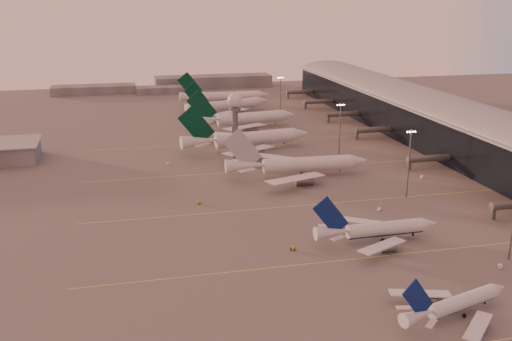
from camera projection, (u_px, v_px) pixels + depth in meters
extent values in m
plane|color=#5D5A5A|center=(309.00, 282.00, 153.03)|extent=(700.00, 700.00, 0.00)
cube|color=#F0E154|center=(496.00, 341.00, 127.04)|extent=(180.00, 0.25, 0.02)
cube|color=#F0E154|center=(399.00, 254.00, 169.00)|extent=(180.00, 0.25, 0.02)
cube|color=#F0E154|center=(341.00, 202.00, 210.96)|extent=(180.00, 0.25, 0.02)
cube|color=#F0E154|center=(303.00, 167.00, 252.92)|extent=(180.00, 0.25, 0.02)
cube|color=#F0E154|center=(272.00, 140.00, 299.54)|extent=(180.00, 0.25, 0.02)
cube|color=black|center=(457.00, 132.00, 276.96)|extent=(36.00, 360.00, 18.00)
cylinder|color=gray|center=(459.00, 113.00, 274.39)|extent=(10.08, 360.00, 10.08)
cube|color=gray|center=(459.00, 112.00, 274.33)|extent=(40.00, 362.00, 0.80)
cube|color=#54565B|center=(493.00, 213.00, 194.46)|extent=(1.20, 1.20, 4.40)
cylinder|color=#54565B|center=(432.00, 158.00, 250.10)|extent=(22.00, 2.80, 2.80)
cube|color=#54565B|center=(409.00, 165.00, 248.54)|extent=(1.20, 1.20, 4.40)
cylinder|color=#54565B|center=(376.00, 130.00, 302.32)|extent=(22.00, 2.80, 2.80)
cube|color=#54565B|center=(357.00, 135.00, 300.76)|extent=(1.20, 1.20, 4.40)
cylinder|color=#54565B|center=(345.00, 114.00, 341.48)|extent=(22.00, 2.80, 2.80)
cube|color=#54565B|center=(328.00, 119.00, 339.92)|extent=(1.20, 1.20, 4.40)
cylinder|color=#54565B|center=(321.00, 101.00, 380.65)|extent=(22.00, 2.80, 2.80)
cube|color=#54565B|center=(306.00, 106.00, 379.09)|extent=(1.20, 1.20, 4.40)
cylinder|color=#54565B|center=(302.00, 92.00, 417.94)|extent=(22.00, 2.80, 2.80)
cube|color=#54565B|center=(288.00, 95.00, 416.38)|extent=(1.20, 1.20, 4.40)
cylinder|color=#54565B|center=(235.00, 135.00, 262.89)|extent=(2.60, 2.60, 22.00)
cylinder|color=#54565B|center=(235.00, 109.00, 259.61)|extent=(5.20, 5.20, 1.20)
sphere|color=silver|center=(235.00, 100.00, 258.50)|extent=(6.40, 6.40, 6.40)
cylinder|color=#54565B|center=(235.00, 91.00, 257.44)|extent=(0.16, 0.16, 2.00)
cylinder|color=#54565B|center=(409.00, 164.00, 212.93)|extent=(0.56, 0.56, 25.00)
cube|color=#54565B|center=(411.00, 131.00, 209.51)|extent=(3.60, 0.25, 0.25)
sphere|color=#FFEABF|center=(407.00, 132.00, 209.29)|extent=(0.56, 0.56, 0.56)
sphere|color=#FFEABF|center=(410.00, 132.00, 209.51)|extent=(0.56, 0.56, 0.56)
sphere|color=#FFEABF|center=(413.00, 132.00, 209.73)|extent=(0.56, 0.56, 0.56)
sphere|color=#FFEABF|center=(415.00, 132.00, 209.95)|extent=(0.56, 0.56, 0.56)
cylinder|color=#54565B|center=(340.00, 131.00, 263.11)|extent=(0.56, 0.56, 25.00)
cube|color=#54565B|center=(341.00, 104.00, 259.68)|extent=(3.60, 0.25, 0.25)
sphere|color=#FFEABF|center=(338.00, 105.00, 259.47)|extent=(0.56, 0.56, 0.56)
sphere|color=#FFEABF|center=(340.00, 105.00, 259.69)|extent=(0.56, 0.56, 0.56)
sphere|color=#FFEABF|center=(342.00, 105.00, 259.91)|extent=(0.56, 0.56, 0.56)
sphere|color=#FFEABF|center=(344.00, 105.00, 260.13)|extent=(0.56, 0.56, 0.56)
cylinder|color=#54565B|center=(280.00, 98.00, 346.59)|extent=(0.56, 0.56, 25.00)
cube|color=#54565B|center=(281.00, 77.00, 343.16)|extent=(3.60, 0.25, 0.25)
sphere|color=#FFEABF|center=(278.00, 78.00, 342.94)|extent=(0.56, 0.56, 0.56)
sphere|color=#FFEABF|center=(280.00, 78.00, 343.16)|extent=(0.56, 0.56, 0.56)
sphere|color=#FFEABF|center=(281.00, 78.00, 343.39)|extent=(0.56, 0.56, 0.56)
sphere|color=#FFEABF|center=(283.00, 78.00, 343.61)|extent=(0.56, 0.56, 0.56)
cube|color=slate|center=(94.00, 89.00, 437.26)|extent=(60.00, 18.00, 6.00)
cube|color=slate|center=(213.00, 81.00, 466.10)|extent=(90.00, 20.00, 9.00)
cube|color=slate|center=(164.00, 90.00, 439.16)|extent=(40.00, 15.00, 5.00)
cylinder|color=silver|center=(463.00, 303.00, 136.83)|extent=(20.24, 9.12, 3.42)
cylinder|color=navy|center=(463.00, 306.00, 137.05)|extent=(19.57, 8.08, 2.47)
cone|color=silver|center=(498.00, 290.00, 142.63)|extent=(4.72, 4.41, 3.42)
cone|color=silver|center=(417.00, 318.00, 129.82)|extent=(9.06, 5.73, 3.42)
cube|color=silver|center=(478.00, 328.00, 127.65)|extent=(12.68, 12.65, 1.08)
cylinder|color=slate|center=(477.00, 327.00, 130.92)|extent=(4.37, 3.26, 2.23)
cube|color=slate|center=(478.00, 323.00, 130.65)|extent=(0.32, 0.29, 1.37)
cube|color=silver|center=(420.00, 295.00, 141.59)|extent=(14.92, 6.11, 1.08)
cylinder|color=slate|center=(433.00, 302.00, 141.58)|extent=(4.37, 3.26, 2.23)
cube|color=slate|center=(434.00, 298.00, 141.30)|extent=(0.32, 0.29, 1.37)
cube|color=navy|center=(418.00, 301.00, 128.41)|extent=(9.08, 3.03, 10.20)
cube|color=silver|center=(431.00, 326.00, 126.59)|extent=(3.85, 3.72, 0.23)
cube|color=silver|center=(405.00, 309.00, 133.03)|extent=(4.07, 2.06, 0.23)
cylinder|color=black|center=(485.00, 304.00, 141.19)|extent=(0.45, 0.45, 0.90)
cylinder|color=black|center=(450.00, 310.00, 138.35)|extent=(1.08, 0.72, 0.99)
cylinder|color=black|center=(464.00, 318.00, 135.07)|extent=(1.08, 0.72, 0.99)
cylinder|color=silver|center=(386.00, 230.00, 177.45)|extent=(24.15, 4.49, 4.10)
cylinder|color=navy|center=(385.00, 233.00, 177.71)|extent=(23.65, 3.33, 2.95)
cone|color=silver|center=(429.00, 226.00, 180.85)|extent=(4.73, 4.18, 4.10)
cone|color=silver|center=(332.00, 234.00, 173.26)|extent=(10.17, 4.26, 4.10)
cube|color=silver|center=(382.00, 248.00, 166.88)|extent=(17.20, 11.96, 1.29)
cylinder|color=slate|center=(388.00, 249.00, 170.33)|extent=(4.70, 2.74, 2.67)
cube|color=slate|center=(388.00, 246.00, 170.00)|extent=(0.33, 0.27, 1.64)
cube|color=silver|center=(353.00, 222.00, 185.63)|extent=(17.35, 11.53, 1.29)
cylinder|color=slate|center=(365.00, 230.00, 184.64)|extent=(4.70, 2.74, 2.67)
cube|color=slate|center=(365.00, 226.00, 184.31)|extent=(0.33, 0.27, 1.64)
cube|color=navy|center=(331.00, 218.00, 171.69)|extent=(11.26, 0.56, 12.22)
cube|color=silver|center=(338.00, 240.00, 168.91)|extent=(4.95, 3.67, 0.27)
cube|color=silver|center=(326.00, 228.00, 177.57)|extent=(4.96, 3.56, 0.27)
cylinder|color=black|center=(413.00, 236.00, 180.41)|extent=(0.54, 0.54, 1.08)
cylinder|color=black|center=(376.00, 236.00, 179.98)|extent=(1.20, 0.56, 1.19)
cylinder|color=black|center=(383.00, 242.00, 175.57)|extent=(1.20, 0.56, 1.19)
cylinder|color=silver|center=(307.00, 167.00, 240.10)|extent=(36.32, 7.07, 5.64)
cylinder|color=silver|center=(307.00, 170.00, 240.46)|extent=(35.54, 5.46, 4.06)
cone|color=silver|center=(358.00, 164.00, 244.08)|extent=(7.21, 5.92, 5.64)
cone|color=silver|center=(245.00, 168.00, 235.17)|extent=(15.36, 6.24, 5.64)
cube|color=silver|center=(296.00, 181.00, 224.63)|extent=(25.97, 16.67, 1.68)
cylinder|color=slate|center=(304.00, 184.00, 229.43)|extent=(7.13, 3.94, 3.67)
cube|color=slate|center=(304.00, 180.00, 229.06)|extent=(0.28, 0.24, 2.26)
cube|color=silver|center=(278.00, 160.00, 252.89)|extent=(25.42, 18.26, 1.68)
cylinder|color=slate|center=(290.00, 167.00, 251.01)|extent=(7.13, 3.94, 3.67)
cube|color=slate|center=(290.00, 164.00, 250.64)|extent=(0.28, 0.24, 2.26)
cube|color=#9C9EA3|center=(243.00, 152.00, 233.13)|extent=(15.65, 0.94, 16.75)
cube|color=silver|center=(247.00, 173.00, 228.50)|extent=(7.46, 5.21, 0.23)
cube|color=silver|center=(241.00, 163.00, 241.65)|extent=(7.40, 5.62, 0.23)
cylinder|color=black|center=(340.00, 173.00, 243.62)|extent=(0.46, 0.46, 0.91)
cylinder|color=black|center=(299.00, 174.00, 242.42)|extent=(1.02, 0.49, 1.00)
cylinder|color=black|center=(302.00, 177.00, 238.66)|extent=(1.02, 0.49, 1.00)
cylinder|color=silver|center=(255.00, 140.00, 280.41)|extent=(39.36, 11.68, 6.27)
cylinder|color=silver|center=(255.00, 143.00, 280.81)|extent=(38.34, 9.83, 4.51)
cone|color=silver|center=(300.00, 136.00, 288.54)|extent=(8.33, 7.26, 6.27)
cone|color=silver|center=(199.00, 144.00, 270.52)|extent=(17.02, 8.50, 6.27)
cube|color=silver|center=(249.00, 153.00, 262.78)|extent=(26.65, 21.91, 1.86)
cylinder|color=slate|center=(256.00, 155.00, 268.63)|extent=(8.02, 5.09, 4.07)
cube|color=slate|center=(256.00, 152.00, 268.21)|extent=(0.36, 0.31, 2.51)
cube|color=silver|center=(225.00, 137.00, 291.95)|extent=(28.76, 15.75, 1.86)
cylinder|color=slate|center=(237.00, 143.00, 290.90)|extent=(8.02, 5.09, 4.07)
cube|color=slate|center=(237.00, 140.00, 290.48)|extent=(0.36, 0.31, 2.51)
cube|color=#02301D|center=(197.00, 128.00, 268.09)|extent=(17.13, 2.80, 18.55)
cube|color=silver|center=(203.00, 148.00, 263.66)|extent=(7.81, 6.55, 0.27)
cube|color=silver|center=(194.00, 140.00, 277.08)|extent=(8.02, 5.00, 0.27)
cylinder|color=black|center=(284.00, 146.00, 286.70)|extent=(0.54, 0.54, 1.08)
cylinder|color=black|center=(247.00, 148.00, 282.53)|extent=(1.25, 0.70, 1.19)
cylinder|color=black|center=(251.00, 150.00, 278.28)|extent=(1.25, 0.70, 1.19)
cylinder|color=silver|center=(251.00, 120.00, 326.13)|extent=(38.07, 10.95, 6.06)
cylinder|color=silver|center=(251.00, 122.00, 326.52)|extent=(37.10, 9.16, 4.37)
cone|color=silver|center=(288.00, 117.00, 333.80)|extent=(8.01, 6.97, 6.06)
cone|color=silver|center=(204.00, 122.00, 316.78)|extent=(16.42, 8.08, 6.06)
cube|color=silver|center=(245.00, 129.00, 309.10)|extent=(25.89, 21.01, 1.79)
cylinder|color=slate|center=(251.00, 132.00, 314.74)|extent=(7.73, 4.86, 3.94)
cube|color=slate|center=(251.00, 129.00, 314.33)|extent=(0.35, 0.30, 2.43)
cube|color=silver|center=(226.00, 118.00, 337.42)|extent=(27.78, 15.47, 1.79)
cylinder|color=slate|center=(236.00, 123.00, 336.36)|extent=(7.73, 4.86, 3.94)
cube|color=slate|center=(236.00, 120.00, 335.95)|extent=(0.35, 0.30, 2.43)
cube|color=#02301D|center=(202.00, 109.00, 314.45)|extent=(16.58, 2.55, 17.94)
cube|color=silver|center=(207.00, 125.00, 310.14)|extent=(7.57, 6.29, 0.26)
cube|color=silver|center=(199.00, 119.00, 323.16)|extent=(7.77, 4.89, 0.26)
cylinder|color=black|center=(275.00, 125.00, 332.09)|extent=(0.52, 0.52, 1.05)
cylinder|color=black|center=(244.00, 126.00, 328.21)|extent=(1.21, 0.67, 1.15)
cylinder|color=black|center=(247.00, 128.00, 324.09)|extent=(1.21, 0.67, 1.15)
cylinder|color=silver|center=(234.00, 106.00, 367.93)|extent=(35.09, 17.05, 5.68)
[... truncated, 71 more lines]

